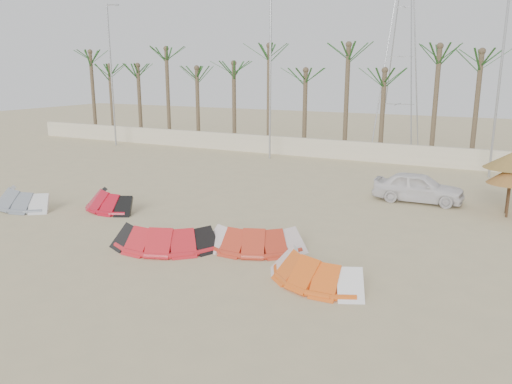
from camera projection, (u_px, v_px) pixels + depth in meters
The scene contains 15 objects.
ground at pixel (166, 276), 14.97m from camera, with size 120.00×120.00×0.00m, color tan.
boundary_wall at pixel (362, 151), 33.88m from camera, with size 60.00×0.30×1.30m, color beige.
palm_line at pixel (382, 64), 33.51m from camera, with size 52.00×4.00×7.70m.
lamp_a at pixel (112, 73), 39.67m from camera, with size 1.25×0.14×11.00m.
lamp_b at pixel (271, 74), 33.54m from camera, with size 1.25×0.14×11.00m.
lamp_c at pixel (501, 75), 27.41m from camera, with size 1.25×0.14×11.00m.
pylon at pixel (395, 150), 38.80m from camera, with size 3.00×3.00×14.00m, color #A5A8AD, non-canonical shape.
kite_grey at pixel (27, 197), 22.59m from camera, with size 3.59×1.92×0.90m.
kite_red_left at pixel (113, 199), 22.26m from camera, with size 3.40×2.30×0.90m.
kite_red_mid at pixel (170, 235), 17.40m from camera, with size 4.00×2.56×0.90m.
kite_red_right at pixel (259, 237), 17.24m from camera, with size 3.71×2.50×0.90m.
kite_orange at pixel (318, 267), 14.59m from camera, with size 3.57×2.40×0.90m.
parasol_left at pixel (512, 160), 21.01m from camera, with size 2.28×2.28×2.68m.
parasol_mid at pixel (511, 176), 20.56m from camera, with size 1.90×1.90×2.15m.
car at pixel (418, 187), 23.29m from camera, with size 1.64×4.09×1.39m, color white.
Camera 1 is at (8.70, -11.21, 6.03)m, focal length 35.00 mm.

